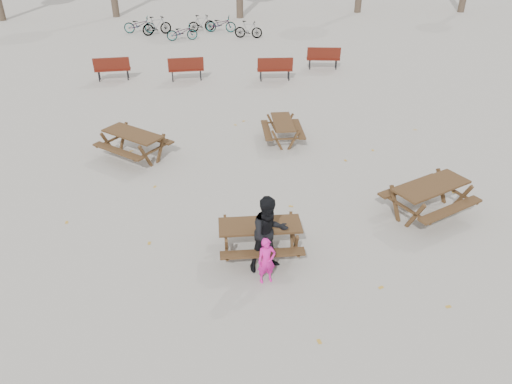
{
  "coord_description": "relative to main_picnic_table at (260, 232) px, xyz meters",
  "views": [
    {
      "loc": [
        -0.86,
        -8.87,
        6.98
      ],
      "look_at": [
        0.0,
        1.0,
        1.0
      ],
      "focal_mm": 35.0,
      "sensor_mm": 36.0,
      "label": 1
    }
  ],
  "objects": [
    {
      "name": "main_picnic_table",
      "position": [
        0.0,
        0.0,
        0.0
      ],
      "size": [
        1.8,
        1.45,
        0.78
      ],
      "color": "#3D2716",
      "rests_on": "ground"
    },
    {
      "name": "soda_bottle",
      "position": [
        -0.07,
        -0.12,
        0.26
      ],
      "size": [
        0.07,
        0.07,
        0.17
      ],
      "color": "silver",
      "rests_on": "main_picnic_table"
    },
    {
      "name": "child",
      "position": [
        0.05,
        -0.95,
        -0.06
      ],
      "size": [
        0.43,
        0.33,
        1.06
      ],
      "primitive_type": "imported",
      "rotation": [
        0.0,
        0.0,
        0.23
      ],
      "color": "#E01C97",
      "rests_on": "ground"
    },
    {
      "name": "adult",
      "position": [
        0.14,
        -0.51,
        0.29
      ],
      "size": [
        1.03,
        0.92,
        1.76
      ],
      "primitive_type": "imported",
      "rotation": [
        0.0,
        0.0,
        0.35
      ],
      "color": "black",
      "rests_on": "ground"
    },
    {
      "name": "food_tray",
      "position": [
        0.04,
        -0.2,
        0.21
      ],
      "size": [
        0.18,
        0.11,
        0.03
      ],
      "primitive_type": "cube",
      "color": "silver",
      "rests_on": "main_picnic_table"
    },
    {
      "name": "picnic_table_north",
      "position": [
        -3.35,
        5.02,
        -0.18
      ],
      "size": [
        2.44,
        2.38,
        0.82
      ],
      "primitive_type": null,
      "rotation": [
        0.0,
        0.0,
        -0.68
      ],
      "color": "#3D2716",
      "rests_on": "ground"
    },
    {
      "name": "bicycle_row",
      "position": [
        -2.22,
        20.27,
        -0.12
      ],
      "size": [
        7.82,
        2.71,
        1.02
      ],
      "color": "black",
      "rests_on": "ground"
    },
    {
      "name": "ground",
      "position": [
        0.0,
        0.0,
        -0.59
      ],
      "size": [
        80.0,
        80.0,
        0.0
      ],
      "primitive_type": "plane",
      "color": "gray",
      "rests_on": "ground"
    },
    {
      "name": "fallen_leaves",
      "position": [
        0.5,
        2.5,
        -0.58
      ],
      "size": [
        11.0,
        11.0,
        0.01
      ],
      "primitive_type": null,
      "color": "#B6892B",
      "rests_on": "ground"
    },
    {
      "name": "park_bench_row",
      "position": [
        -0.32,
        12.53,
        -0.07
      ],
      "size": [
        10.9,
        2.02,
        1.03
      ],
      "color": "maroon",
      "rests_on": "ground"
    },
    {
      "name": "bread_roll",
      "position": [
        0.04,
        -0.2,
        0.25
      ],
      "size": [
        0.14,
        0.06,
        0.05
      ],
      "primitive_type": "ellipsoid",
      "color": "tan",
      "rests_on": "food_tray"
    },
    {
      "name": "picnic_table_far",
      "position": [
        1.29,
        5.82,
        -0.25
      ],
      "size": [
        1.27,
        1.58,
        0.68
      ],
      "primitive_type": null,
      "rotation": [
        0.0,
        0.0,
        1.57
      ],
      "color": "#3D2716",
      "rests_on": "ground"
    },
    {
      "name": "picnic_table_east",
      "position": [
        4.33,
        1.21,
        -0.16
      ],
      "size": [
        2.47,
        2.3,
        0.85
      ],
      "primitive_type": null,
      "rotation": [
        0.0,
        0.0,
        0.46
      ],
      "color": "#3D2716",
      "rests_on": "ground"
    }
  ]
}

